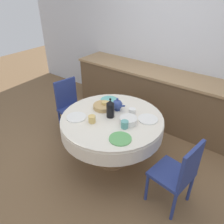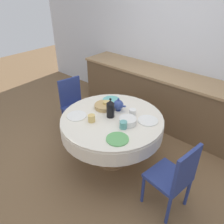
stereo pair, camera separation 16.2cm
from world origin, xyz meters
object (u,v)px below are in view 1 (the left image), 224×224
at_px(chair_left, 178,173).
at_px(teapot, 117,105).
at_px(coffee_carafe, 111,109).
at_px(chair_right, 70,105).

xyz_separation_m(chair_left, teapot, (-1.05, 0.34, 0.32)).
bearing_deg(teapot, coffee_carafe, -81.31).
relative_size(chair_left, chair_right, 1.00).
distance_m(chair_left, coffee_carafe, 1.09).
height_order(chair_right, teapot, teapot).
bearing_deg(teapot, chair_right, -179.44).
bearing_deg(chair_left, coffee_carafe, 90.00).
relative_size(chair_left, teapot, 4.79).
relative_size(chair_right, coffee_carafe, 3.40).
bearing_deg(coffee_carafe, teapot, 98.69).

